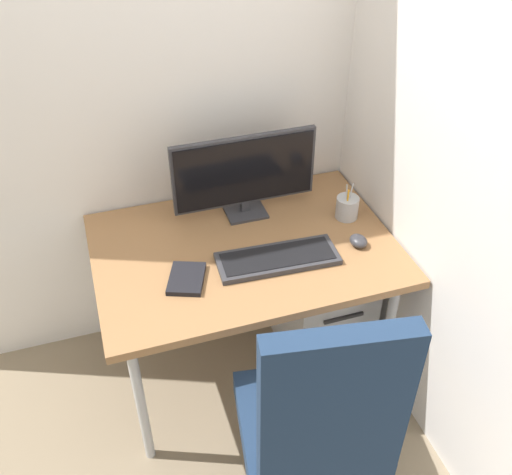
% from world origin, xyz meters
% --- Properties ---
extents(ground_plane, '(8.00, 8.00, 0.00)m').
position_xyz_m(ground_plane, '(0.00, 0.00, 0.00)').
color(ground_plane, gray).
extents(wall_back, '(2.74, 0.04, 2.80)m').
position_xyz_m(wall_back, '(0.00, 0.45, 1.40)').
color(wall_back, white).
rests_on(wall_back, ground_plane).
extents(wall_side_right, '(0.04, 2.38, 2.80)m').
position_xyz_m(wall_side_right, '(0.63, -0.22, 1.40)').
color(wall_side_right, white).
rests_on(wall_side_right, ground_plane).
extents(desk, '(1.20, 0.83, 0.72)m').
position_xyz_m(desk, '(0.00, 0.00, 0.66)').
color(desk, '#996B42').
rests_on(desk, ground_plane).
extents(office_chair, '(0.61, 0.61, 1.12)m').
position_xyz_m(office_chair, '(0.01, -0.76, 0.57)').
color(office_chair, black).
rests_on(office_chair, ground_plane).
extents(filing_cabinet, '(0.36, 0.55, 0.57)m').
position_xyz_m(filing_cabinet, '(0.37, 0.06, 0.28)').
color(filing_cabinet, '#B2B5BA').
rests_on(filing_cabinet, ground_plane).
extents(monitor, '(0.61, 0.14, 0.37)m').
position_xyz_m(monitor, '(0.07, 0.22, 0.92)').
color(monitor, '#333338').
rests_on(monitor, desk).
extents(keyboard, '(0.48, 0.20, 0.03)m').
position_xyz_m(keyboard, '(0.09, -0.13, 0.73)').
color(keyboard, '#333338').
rests_on(keyboard, desk).
extents(mouse, '(0.08, 0.09, 0.04)m').
position_xyz_m(mouse, '(0.44, -0.14, 0.74)').
color(mouse, '#333338').
rests_on(mouse, desk).
extents(pen_holder, '(0.10, 0.10, 0.17)m').
position_xyz_m(pen_holder, '(0.47, 0.06, 0.77)').
color(pen_holder, '#B2B5BA').
rests_on(pen_holder, desk).
extents(notebook, '(0.18, 0.21, 0.02)m').
position_xyz_m(notebook, '(-0.27, -0.13, 0.73)').
color(notebook, black).
rests_on(notebook, desk).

